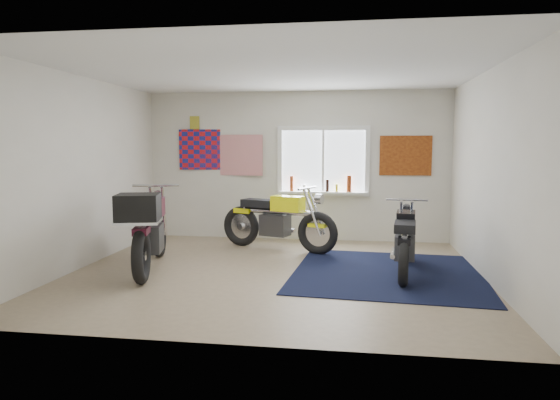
# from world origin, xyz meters

# --- Properties ---
(ground) EXTENTS (5.50, 5.50, 0.00)m
(ground) POSITION_xyz_m (0.00, 0.00, 0.00)
(ground) COLOR #9E896B
(ground) RESTS_ON ground
(room_shell) EXTENTS (5.50, 5.50, 5.50)m
(room_shell) POSITION_xyz_m (0.00, 0.00, 1.64)
(room_shell) COLOR white
(room_shell) RESTS_ON ground
(navy_rug) EXTENTS (2.68, 2.77, 0.01)m
(navy_rug) POSITION_xyz_m (1.52, 0.18, 0.01)
(navy_rug) COLOR black
(navy_rug) RESTS_ON ground
(window_assembly) EXTENTS (1.66, 0.17, 1.26)m
(window_assembly) POSITION_xyz_m (0.50, 2.47, 1.37)
(window_assembly) COLOR white
(window_assembly) RESTS_ON room_shell
(oil_bottles) EXTENTS (1.12, 0.09, 0.30)m
(oil_bottles) POSITION_xyz_m (0.57, 2.40, 1.03)
(oil_bottles) COLOR maroon
(oil_bottles) RESTS_ON window_assembly
(flag_display) EXTENTS (1.60, 0.10, 1.17)m
(flag_display) POSITION_xyz_m (-1.90, 2.48, 2.15)
(flag_display) COLOR red
(flag_display) RESTS_ON room_shell
(triumph_poster) EXTENTS (0.90, 0.03, 0.70)m
(triumph_poster) POSITION_xyz_m (1.95, 2.48, 1.55)
(triumph_poster) COLOR #A54C14
(triumph_poster) RESTS_ON room_shell
(yellow_triumph) EXTENTS (2.05, 0.92, 1.08)m
(yellow_triumph) POSITION_xyz_m (-0.19, 1.50, 0.47)
(yellow_triumph) COLOR black
(yellow_triumph) RESTS_ON ground
(black_chrome_bike) EXTENTS (0.58, 1.90, 0.98)m
(black_chrome_bike) POSITION_xyz_m (1.75, 0.22, 0.43)
(black_chrome_bike) COLOR black
(black_chrome_bike) RESTS_ON navy_rug
(maroon_tourer) EXTENTS (0.99, 2.27, 1.16)m
(maroon_tourer) POSITION_xyz_m (-1.71, -0.20, 0.60)
(maroon_tourer) COLOR black
(maroon_tourer) RESTS_ON ground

